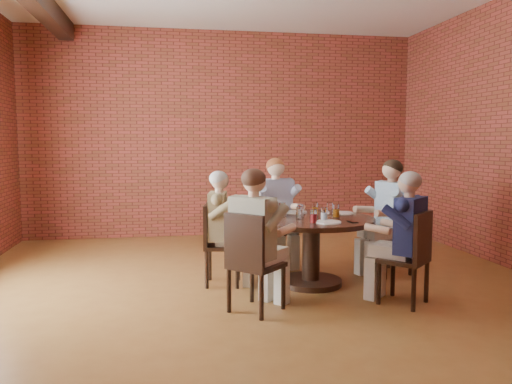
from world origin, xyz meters
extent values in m
plane|color=olive|center=(0.00, 0.00, 0.00)|extent=(7.00, 7.00, 0.00)
plane|color=maroon|center=(0.00, 3.50, 1.70)|extent=(7.00, 0.00, 7.00)
plane|color=maroon|center=(0.00, -3.50, 1.70)|extent=(7.00, 0.00, 7.00)
cylinder|color=black|center=(0.61, 0.34, 0.03)|extent=(0.69, 0.69, 0.06)
cylinder|color=black|center=(0.61, 0.34, 0.35)|extent=(0.20, 0.20, 0.64)
cylinder|color=#351E13|center=(0.61, 0.34, 0.72)|extent=(1.37, 1.37, 0.05)
cube|color=black|center=(1.65, 0.64, 0.43)|extent=(0.54, 0.54, 0.04)
cube|color=black|center=(1.84, 0.70, 0.70)|extent=(0.16, 0.43, 0.50)
cylinder|color=black|center=(1.41, 0.77, 0.21)|extent=(0.04, 0.04, 0.41)
cylinder|color=black|center=(1.52, 0.41, 0.21)|extent=(0.04, 0.04, 0.41)
cylinder|color=black|center=(1.78, 0.88, 0.21)|extent=(0.04, 0.04, 0.41)
cylinder|color=black|center=(1.88, 0.51, 0.21)|extent=(0.04, 0.04, 0.41)
cube|color=black|center=(0.43, 1.31, 0.43)|extent=(0.51, 0.51, 0.04)
cube|color=black|center=(0.39, 1.50, 0.70)|extent=(0.44, 0.12, 0.50)
cylinder|color=black|center=(0.28, 1.08, 0.21)|extent=(0.04, 0.04, 0.41)
cylinder|color=black|center=(0.65, 1.15, 0.21)|extent=(0.04, 0.04, 0.41)
cylinder|color=black|center=(0.21, 1.46, 0.21)|extent=(0.04, 0.04, 0.41)
cylinder|color=black|center=(0.58, 1.53, 0.21)|extent=(0.04, 0.04, 0.41)
cube|color=black|center=(-0.35, 0.52, 0.43)|extent=(0.45, 0.45, 0.04)
cube|color=black|center=(-0.52, 0.55, 0.67)|extent=(0.11, 0.39, 0.44)
cylinder|color=black|center=(-0.21, 0.33, 0.21)|extent=(0.04, 0.04, 0.41)
cylinder|color=black|center=(-0.15, 0.65, 0.21)|extent=(0.04, 0.04, 0.41)
cylinder|color=black|center=(-0.54, 0.38, 0.21)|extent=(0.04, 0.04, 0.41)
cylinder|color=black|center=(-0.48, 0.71, 0.21)|extent=(0.04, 0.04, 0.41)
cube|color=black|center=(-0.13, -0.40, 0.43)|extent=(0.60, 0.60, 0.04)
cube|color=black|center=(-0.27, -0.54, 0.69)|extent=(0.33, 0.33, 0.48)
cylinder|color=black|center=(0.13, -0.40, 0.21)|extent=(0.04, 0.04, 0.41)
cylinder|color=black|center=(-0.13, -0.15, 0.21)|extent=(0.04, 0.04, 0.41)
cylinder|color=black|center=(-0.13, -0.66, 0.21)|extent=(0.04, 0.04, 0.41)
cylinder|color=black|center=(-0.39, -0.40, 0.21)|extent=(0.04, 0.04, 0.41)
cube|color=black|center=(1.31, -0.44, 0.43)|extent=(0.57, 0.57, 0.04)
cube|color=black|center=(1.44, -0.57, 0.68)|extent=(0.33, 0.30, 0.46)
cylinder|color=black|center=(1.33, -0.19, 0.21)|extent=(0.04, 0.04, 0.41)
cylinder|color=black|center=(1.07, -0.43, 0.21)|extent=(0.04, 0.04, 0.41)
cylinder|color=black|center=(1.56, -0.45, 0.21)|extent=(0.04, 0.04, 0.41)
cylinder|color=black|center=(1.30, -0.68, 0.21)|extent=(0.04, 0.04, 0.41)
cylinder|color=white|center=(1.04, 0.57, 0.76)|extent=(0.26, 0.26, 0.01)
cylinder|color=white|center=(0.53, 0.72, 0.76)|extent=(0.26, 0.26, 0.01)
cylinder|color=white|center=(0.25, 0.54, 0.76)|extent=(0.26, 0.26, 0.01)
cylinder|color=white|center=(0.68, -0.04, 0.76)|extent=(0.26, 0.26, 0.01)
cylinder|color=white|center=(0.86, 0.48, 0.82)|extent=(0.07, 0.07, 0.14)
cylinder|color=white|center=(0.70, 0.51, 0.82)|extent=(0.07, 0.07, 0.14)
cylinder|color=white|center=(0.34, 0.58, 0.82)|extent=(0.07, 0.07, 0.14)
cylinder|color=white|center=(0.50, 0.39, 0.82)|extent=(0.07, 0.07, 0.14)
cylinder|color=white|center=(0.44, 0.22, 0.82)|extent=(0.07, 0.07, 0.14)
cylinder|color=white|center=(0.53, -0.01, 0.82)|extent=(0.07, 0.07, 0.14)
cylinder|color=white|center=(0.67, 0.08, 0.82)|extent=(0.07, 0.07, 0.14)
cylinder|color=white|center=(0.89, 0.32, 0.82)|extent=(0.07, 0.07, 0.14)
cube|color=black|center=(0.94, -0.03, 0.75)|extent=(0.08, 0.14, 0.01)
camera|label=1|loc=(-0.91, -4.87, 1.57)|focal=35.00mm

